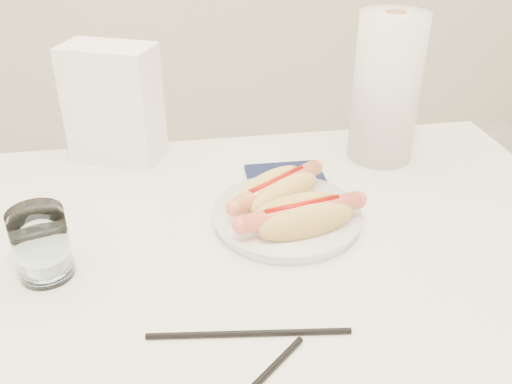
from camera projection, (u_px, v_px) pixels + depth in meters
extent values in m
cube|color=white|center=(203.00, 277.00, 0.76)|extent=(1.20, 0.80, 0.04)
cylinder|color=silver|center=(427.00, 287.00, 1.32)|extent=(0.04, 0.04, 0.71)
cylinder|color=white|center=(287.00, 218.00, 0.84)|extent=(0.22, 0.22, 0.02)
ellipsoid|color=#F2C460|center=(285.00, 194.00, 0.84)|extent=(0.14, 0.11, 0.05)
ellipsoid|color=#F2C460|center=(269.00, 186.00, 0.86)|extent=(0.14, 0.11, 0.05)
ellipsoid|color=#F2C460|center=(277.00, 196.00, 0.85)|extent=(0.13, 0.12, 0.03)
cylinder|color=#E57C50|center=(277.00, 186.00, 0.84)|extent=(0.16, 0.12, 0.03)
cylinder|color=#990A05|center=(277.00, 180.00, 0.84)|extent=(0.10, 0.07, 0.01)
ellipsoid|color=#E4B759|center=(307.00, 222.00, 0.77)|extent=(0.15, 0.07, 0.05)
ellipsoid|color=#E4B759|center=(297.00, 210.00, 0.79)|extent=(0.15, 0.07, 0.05)
ellipsoid|color=#E4B759|center=(301.00, 222.00, 0.79)|extent=(0.14, 0.08, 0.03)
cylinder|color=#EC6353|center=(302.00, 212.00, 0.78)|extent=(0.18, 0.06, 0.03)
cylinder|color=#990A05|center=(302.00, 205.00, 0.77)|extent=(0.11, 0.03, 0.01)
cylinder|color=white|center=(41.00, 244.00, 0.71)|extent=(0.07, 0.07, 0.10)
cylinder|color=black|center=(249.00, 333.00, 0.64)|extent=(0.24, 0.04, 0.01)
cube|color=white|center=(114.00, 104.00, 0.98)|extent=(0.18, 0.14, 0.21)
cube|color=#121839|center=(287.00, 182.00, 0.94)|extent=(0.13, 0.13, 0.01)
cylinder|color=silver|center=(386.00, 89.00, 0.97)|extent=(0.13, 0.13, 0.26)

